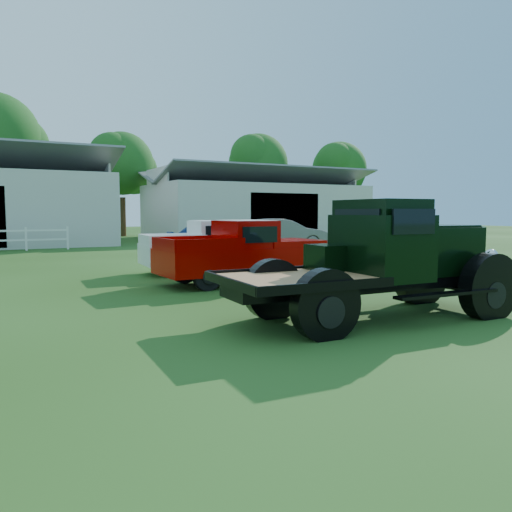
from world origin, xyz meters
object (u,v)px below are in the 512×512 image
vintage_flatbed (375,260)px  misc_car_grey (281,234)px  white_pickup (210,247)px  red_pickup (242,251)px  misc_car_blue (212,238)px

vintage_flatbed → misc_car_grey: 16.67m
vintage_flatbed → white_pickup: 8.01m
vintage_flatbed → red_pickup: 5.30m
red_pickup → misc_car_grey: 12.11m
vintage_flatbed → red_pickup: size_ratio=1.14×
red_pickup → vintage_flatbed: bearing=-91.7°
misc_car_grey → misc_car_blue: bearing=97.5°
red_pickup → misc_car_grey: (7.14, 9.79, -0.07)m
red_pickup → white_pickup: red_pickup is taller
red_pickup → white_pickup: 2.72m
misc_car_blue → misc_car_grey: bearing=-67.3°
misc_car_grey → red_pickup: bearing=151.1°
vintage_flatbed → white_pickup: vintage_flatbed is taller
red_pickup → misc_car_blue: red_pickup is taller
white_pickup → misc_car_blue: bearing=69.4°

